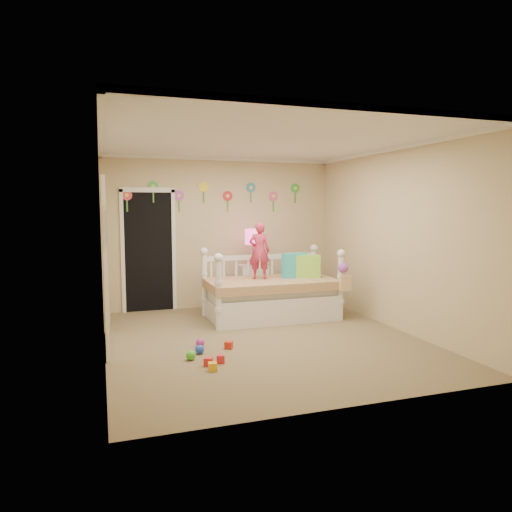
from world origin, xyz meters
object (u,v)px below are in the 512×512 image
object	(u,v)px
child	(259,251)
table_lamp	(253,241)
nightstand	(253,287)
daybed	(271,283)

from	to	relation	value
child	table_lamp	distance (m)	0.65
nightstand	table_lamp	size ratio (longest dim) A/B	1.24
child	nightstand	world-z (taller)	child
child	table_lamp	size ratio (longest dim) A/B	1.45
daybed	table_lamp	world-z (taller)	table_lamp
table_lamp	nightstand	bearing A→B (deg)	0.00
daybed	child	size ratio (longest dim) A/B	2.30
daybed	nightstand	distance (m)	0.74
daybed	child	xyz separation A→B (m)	(-0.17, 0.08, 0.51)
daybed	table_lamp	bearing A→B (deg)	95.09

